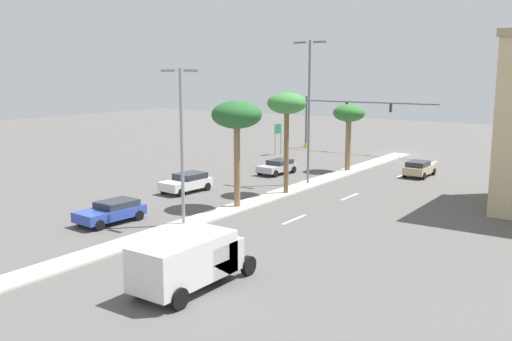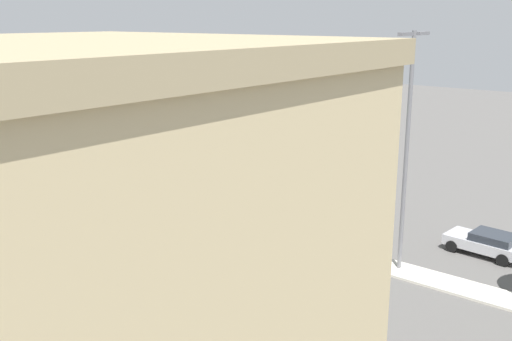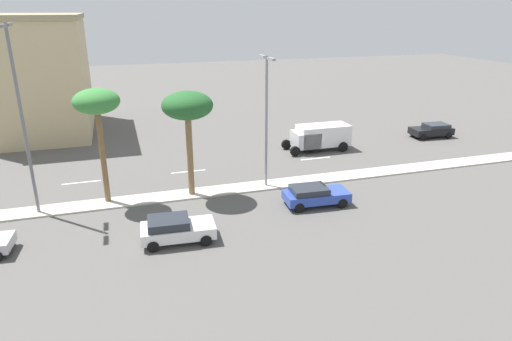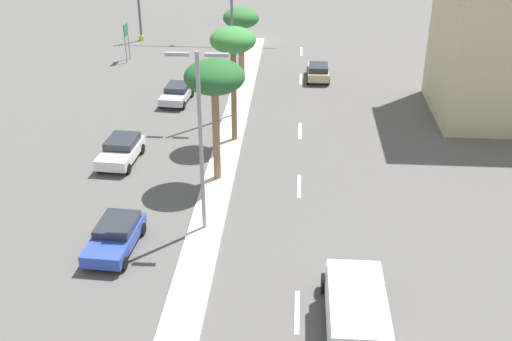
% 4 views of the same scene
% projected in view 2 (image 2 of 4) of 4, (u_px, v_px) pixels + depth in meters
% --- Properties ---
extents(ground_plane, '(160.00, 160.00, 0.00)m').
position_uv_depth(ground_plane, '(192.00, 213.00, 38.27)').
color(ground_plane, '#565451').
extents(median_curb, '(1.80, 91.49, 0.12)m').
position_uv_depth(median_curb, '(96.00, 185.00, 44.45)').
color(median_curb, beige).
rests_on(median_curb, ground).
extents(lane_stripe_front, '(0.20, 2.80, 0.01)m').
position_uv_depth(lane_stripe_front, '(305.00, 291.00, 27.29)').
color(lane_stripe_front, silver).
rests_on(lane_stripe_front, ground).
extents(lane_stripe_far, '(0.20, 2.80, 0.01)m').
position_uv_depth(lane_stripe_far, '(182.00, 249.00, 32.23)').
color(lane_stripe_far, silver).
rests_on(lane_stripe_far, ground).
extents(lane_stripe_leading, '(0.20, 2.80, 0.01)m').
position_uv_depth(lane_stripe_leading, '(64.00, 209.00, 39.04)').
color(lane_stripe_leading, silver).
rests_on(lane_stripe_leading, ground).
extents(palm_tree_far, '(2.92, 2.92, 7.62)m').
position_uv_depth(palm_tree_far, '(325.00, 130.00, 30.12)').
color(palm_tree_far, brown).
rests_on(palm_tree_far, median_curb).
extents(palm_tree_mid, '(3.40, 3.40, 7.22)m').
position_uv_depth(palm_tree_mid, '(246.00, 125.00, 34.02)').
color(palm_tree_mid, olive).
rests_on(palm_tree_mid, median_curb).
extents(street_lamp_left, '(2.90, 0.24, 11.58)m').
position_uv_depth(street_lamp_left, '(407.00, 137.00, 27.89)').
color(street_lamp_left, slate).
rests_on(street_lamp_left, median_curb).
extents(street_lamp_leading, '(2.90, 0.24, 9.33)m').
position_uv_depth(street_lamp_leading, '(180.00, 125.00, 37.51)').
color(street_lamp_leading, gray).
rests_on(street_lamp_leading, median_curb).
extents(sedan_white_left, '(2.29, 4.22, 1.45)m').
position_uv_depth(sedan_white_left, '(331.00, 197.00, 38.97)').
color(sedan_white_left, silver).
rests_on(sedan_white_left, ground).
extents(sedan_blue_right, '(2.28, 4.39, 1.32)m').
position_uv_depth(sedan_blue_right, '(203.00, 181.00, 43.08)').
color(sedan_blue_right, '#2D47AD').
rests_on(sedan_blue_right, ground).
extents(sedan_green_outboard, '(2.21, 4.60, 1.36)m').
position_uv_depth(sedan_green_outboard, '(38.00, 136.00, 59.29)').
color(sedan_green_outboard, '#287047').
rests_on(sedan_green_outboard, ground).
extents(sedan_silver_far, '(2.23, 4.04, 1.28)m').
position_uv_depth(sedan_silver_far, '(486.00, 242.00, 31.31)').
color(sedan_silver_far, '#B2B2B7').
rests_on(sedan_silver_far, ground).
extents(box_truck, '(2.48, 5.99, 2.33)m').
position_uv_depth(box_truck, '(20.00, 194.00, 37.76)').
color(box_truck, silver).
rests_on(box_truck, ground).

